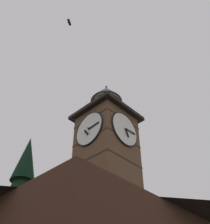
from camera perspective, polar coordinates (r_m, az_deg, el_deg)
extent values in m
pyramid|color=black|center=(15.69, 1.69, -20.73)|extent=(14.61, 10.86, 2.60)
cube|color=brown|center=(18.41, 0.31, -8.99)|extent=(3.14, 3.14, 6.00)
cube|color=#432E20|center=(17.37, 0.34, -15.50)|extent=(3.18, 3.18, 0.10)
cube|color=#432E20|center=(18.03, 0.32, -11.13)|extent=(3.18, 3.18, 0.10)
cube|color=#432E20|center=(18.79, 0.31, -7.09)|extent=(3.18, 3.18, 0.10)
cube|color=#432E20|center=(19.63, 0.29, -3.38)|extent=(3.18, 3.18, 0.10)
cylinder|color=white|center=(18.28, 3.94, -3.46)|extent=(2.36, 0.10, 2.36)
torus|color=black|center=(18.27, 3.99, -3.43)|extent=(2.46, 0.10, 2.46)
cube|color=black|center=(18.15, 4.47, -4.18)|extent=(0.36, 0.04, 0.58)
cube|color=black|center=(18.55, 5.14, -3.91)|extent=(0.97, 0.04, 0.12)
sphere|color=black|center=(18.23, 4.20, -3.32)|extent=(0.10, 0.10, 0.10)
cylinder|color=white|center=(18.23, -3.18, -3.38)|extent=(0.10, 2.36, 2.36)
torus|color=black|center=(18.22, -3.23, -3.35)|extent=(0.10, 2.46, 2.46)
cube|color=black|center=(18.14, -3.80, -4.08)|extent=(0.04, 0.44, 0.55)
cube|color=black|center=(17.86, -2.35, -2.73)|extent=(0.04, 0.97, 0.17)
sphere|color=black|center=(18.17, -3.43, -3.24)|extent=(0.10, 0.10, 0.10)
cube|color=black|center=(20.17, 0.28, -1.30)|extent=(3.84, 3.84, 0.25)
cylinder|color=tan|center=(20.72, 0.28, 0.58)|extent=(2.05, 2.05, 1.47)
cylinder|color=#2D2319|center=(20.37, 0.28, -0.62)|extent=(2.11, 2.11, 0.10)
cylinder|color=#2D2319|center=(20.60, 0.28, 0.18)|extent=(2.11, 2.11, 0.10)
cylinder|color=#2D2319|center=(20.83, 0.27, 0.97)|extent=(2.11, 2.11, 0.10)
cylinder|color=#2D2319|center=(21.08, 0.27, 1.73)|extent=(2.11, 2.11, 0.10)
cone|color=#424C5B|center=(21.68, 0.26, 3.52)|extent=(2.35, 2.35, 1.43)
sphere|color=#2D3847|center=(22.24, 0.26, 5.06)|extent=(0.16, 0.16, 0.16)
cone|color=black|center=(20.82, -16.55, -14.61)|extent=(2.95, 2.95, 4.63)
cone|color=black|center=(21.87, -15.41, -8.98)|extent=(1.73, 1.73, 3.63)
ellipsoid|color=black|center=(21.07, -7.19, 17.40)|extent=(0.23, 0.26, 0.13)
cube|color=black|center=(21.00, -7.30, 17.69)|extent=(0.31, 0.27, 0.05)
cube|color=black|center=(21.14, -7.08, 17.11)|extent=(0.31, 0.27, 0.05)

